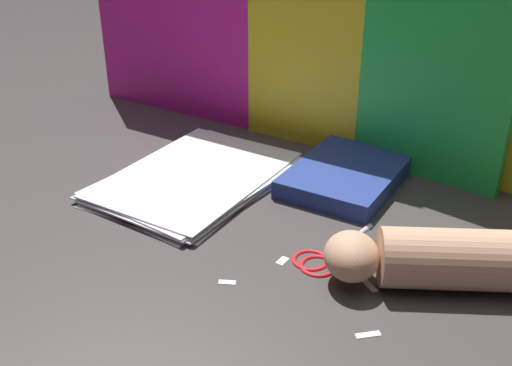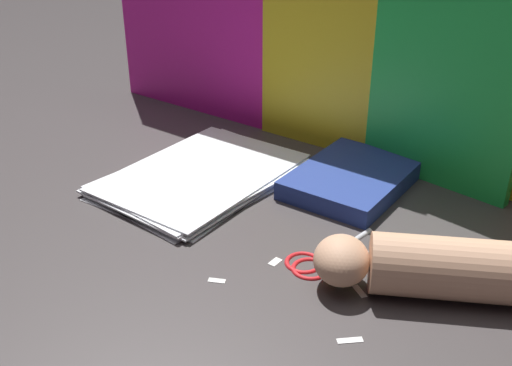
{
  "view_description": "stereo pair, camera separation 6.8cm",
  "coord_description": "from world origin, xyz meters",
  "px_view_note": "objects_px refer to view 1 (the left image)",
  "views": [
    {
      "loc": [
        0.48,
        -0.69,
        0.5
      ],
      "look_at": [
        0.02,
        0.03,
        0.06
      ],
      "focal_mm": 42.0,
      "sensor_mm": 36.0,
      "label": 1
    },
    {
      "loc": [
        0.53,
        -0.65,
        0.5
      ],
      "look_at": [
        0.02,
        0.03,
        0.06
      ],
      "focal_mm": 42.0,
      "sensor_mm": 36.0,
      "label": 2
    }
  ],
  "objects_px": {
    "paper_stack": "(196,178)",
    "hand_forearm": "(437,259)",
    "scissors": "(328,255)",
    "book_closed": "(348,173)"
  },
  "relations": [
    {
      "from": "paper_stack",
      "to": "hand_forearm",
      "type": "height_order",
      "value": "hand_forearm"
    },
    {
      "from": "scissors",
      "to": "hand_forearm",
      "type": "relative_size",
      "value": 0.6
    },
    {
      "from": "paper_stack",
      "to": "scissors",
      "type": "xyz_separation_m",
      "value": [
        0.31,
        -0.09,
        -0.0
      ]
    },
    {
      "from": "book_closed",
      "to": "scissors",
      "type": "xyz_separation_m",
      "value": [
        0.08,
        -0.24,
        -0.01
      ]
    },
    {
      "from": "hand_forearm",
      "to": "paper_stack",
      "type": "bearing_deg",
      "value": 171.89
    },
    {
      "from": "paper_stack",
      "to": "book_closed",
      "type": "distance_m",
      "value": 0.28
    },
    {
      "from": "book_closed",
      "to": "hand_forearm",
      "type": "relative_size",
      "value": 0.89
    },
    {
      "from": "scissors",
      "to": "hand_forearm",
      "type": "distance_m",
      "value": 0.15
    },
    {
      "from": "paper_stack",
      "to": "book_closed",
      "type": "relative_size",
      "value": 1.43
    },
    {
      "from": "scissors",
      "to": "hand_forearm",
      "type": "height_order",
      "value": "hand_forearm"
    }
  ]
}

